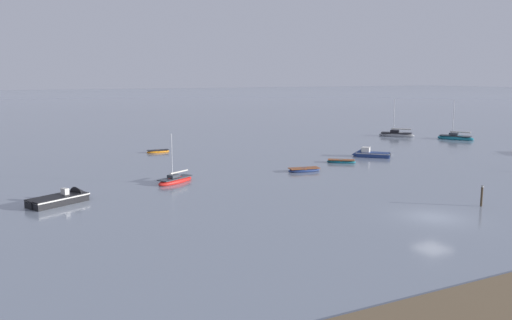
# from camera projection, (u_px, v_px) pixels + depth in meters

# --- Properties ---
(ground_plane) EXTENTS (800.00, 800.00, 0.00)m
(ground_plane) POSITION_uv_depth(u_px,v_px,m) (434.00, 217.00, 39.79)
(ground_plane) COLOR gray
(sailboat_moored_0) EXTENTS (4.37, 6.14, 6.68)m
(sailboat_moored_0) POSITION_uv_depth(u_px,v_px,m) (456.00, 138.00, 88.01)
(sailboat_moored_0) COLOR #197084
(sailboat_moored_0) RESTS_ON ground
(rowboat_moored_0) EXTENTS (3.54, 3.14, 0.56)m
(rowboat_moored_0) POSITION_uv_depth(u_px,v_px,m) (341.00, 161.00, 64.57)
(rowboat_moored_0) COLOR #197084
(rowboat_moored_0) RESTS_ON ground
(sailboat_moored_1) EXTENTS (4.75, 3.52, 5.20)m
(sailboat_moored_1) POSITION_uv_depth(u_px,v_px,m) (175.00, 180.00, 52.61)
(sailboat_moored_1) COLOR red
(sailboat_moored_1) RESTS_ON ground
(rowboat_moored_1) EXTENTS (3.25, 1.22, 0.51)m
(rowboat_moored_1) POSITION_uv_depth(u_px,v_px,m) (158.00, 151.00, 73.15)
(rowboat_moored_1) COLOR orange
(rowboat_moored_1) RESTS_ON ground
(motorboat_moored_1) EXTENTS (4.64, 4.79, 1.88)m
(motorboat_moored_1) POSITION_uv_depth(u_px,v_px,m) (367.00, 155.00, 69.34)
(motorboat_moored_1) COLOR navy
(motorboat_moored_1) RESTS_ON ground
(rowboat_moored_2) EXTENTS (3.92, 1.92, 0.59)m
(rowboat_moored_2) POSITION_uv_depth(u_px,v_px,m) (304.00, 170.00, 58.68)
(rowboat_moored_2) COLOR navy
(rowboat_moored_2) RESTS_ON ground
(sailboat_moored_2) EXTENTS (5.55, 5.79, 6.86)m
(sailboat_moored_2) POSITION_uv_depth(u_px,v_px,m) (396.00, 135.00, 92.44)
(sailboat_moored_2) COLOR gray
(sailboat_moored_2) RESTS_ON ground
(motorboat_moored_2) EXTENTS (5.90, 4.26, 1.93)m
(motorboat_moored_2) POSITION_uv_depth(u_px,v_px,m) (67.00, 199.00, 44.48)
(motorboat_moored_2) COLOR black
(motorboat_moored_2) RESTS_ON ground
(mooring_post_near) EXTENTS (0.22, 0.22, 1.91)m
(mooring_post_near) POSITION_uv_depth(u_px,v_px,m) (482.00, 197.00, 42.99)
(mooring_post_near) COLOR #3F3323
(mooring_post_near) RESTS_ON ground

